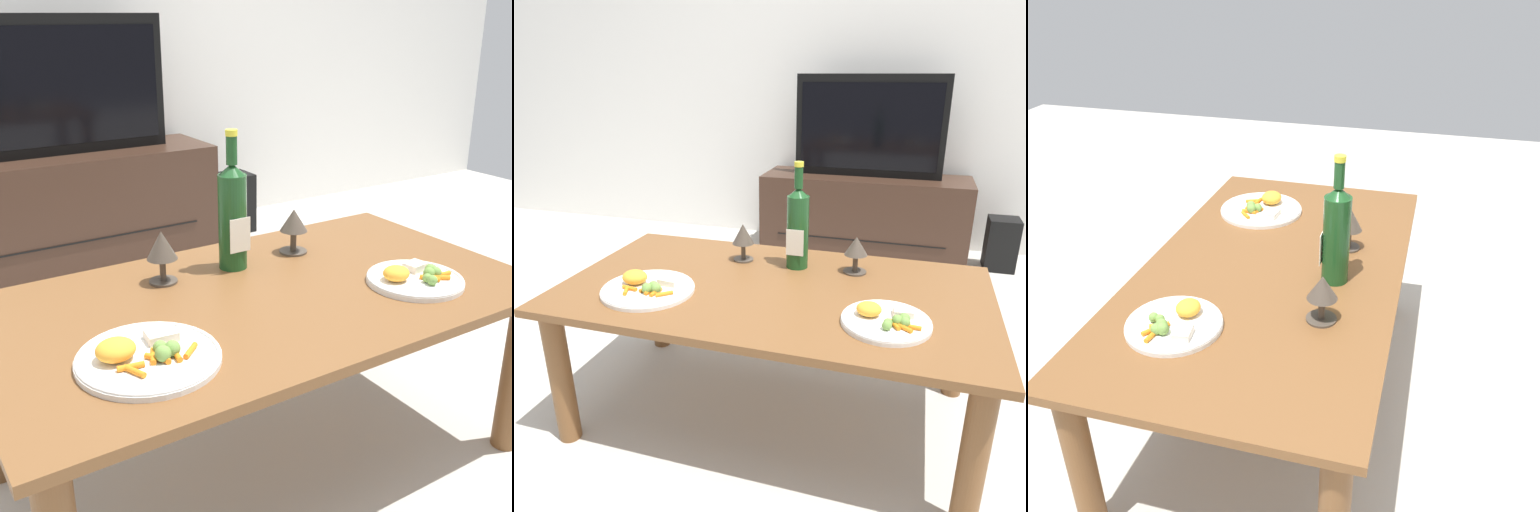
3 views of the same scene
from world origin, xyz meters
The scene contains 7 objects.
ground_plane centered at (0.00, 0.00, 0.00)m, with size 6.40×6.40×0.00m, color #B7B2A8.
dining_table centered at (0.00, 0.00, 0.41)m, with size 1.35×0.75×0.49m.
wine_bottle centered at (0.03, 0.19, 0.64)m, with size 0.08×0.08×0.37m.
goblet_left centered at (-0.17, 0.19, 0.58)m, with size 0.08×0.08×0.14m.
goblet_right centered at (0.23, 0.19, 0.58)m, with size 0.08×0.08×0.13m.
dinner_plate_left centered at (-0.37, -0.15, 0.51)m, with size 0.29×0.29×0.06m.
dinner_plate_right centered at (0.36, -0.15, 0.51)m, with size 0.24×0.24×0.05m.
Camera 3 is at (1.42, 0.42, 1.34)m, focal length 40.34 mm.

